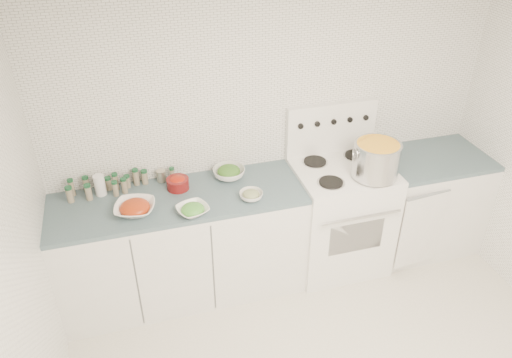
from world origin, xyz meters
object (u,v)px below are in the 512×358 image
at_px(stove, 338,213).
at_px(bowl_tomato, 135,208).
at_px(bowl_snowpea, 193,210).
at_px(stock_pot, 376,158).

height_order(stove, bowl_tomato, stove).
bearing_deg(bowl_tomato, stove, 3.37).
relative_size(stove, bowl_snowpea, 5.08).
relative_size(stock_pot, bowl_tomato, 1.10).
xyz_separation_m(stove, bowl_tomato, (-1.61, -0.10, 0.44)).
bearing_deg(stock_pot, bowl_snowpea, -178.26).
relative_size(stock_pot, bowl_snowpea, 1.39).
height_order(stove, bowl_snowpea, stove).
height_order(stock_pot, bowl_tomato, stock_pot).
bearing_deg(stove, stock_pot, -45.14).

